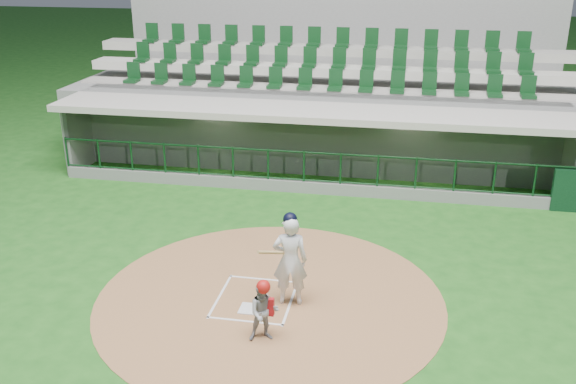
# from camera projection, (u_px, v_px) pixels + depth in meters

# --- Properties ---
(ground) EXTENTS (120.00, 120.00, 0.00)m
(ground) POSITION_uv_depth(u_px,v_px,m) (258.00, 292.00, 13.54)
(ground) COLOR #184D16
(ground) RESTS_ON ground
(dirt_circle) EXTENTS (7.20, 7.20, 0.01)m
(dirt_circle) POSITION_uv_depth(u_px,v_px,m) (270.00, 298.00, 13.30)
(dirt_circle) COLOR brown
(dirt_circle) RESTS_ON ground
(home_plate) EXTENTS (0.43, 0.43, 0.02)m
(home_plate) POSITION_uv_depth(u_px,v_px,m) (250.00, 309.00, 12.89)
(home_plate) COLOR silver
(home_plate) RESTS_ON dirt_circle
(batter_box_chalk) EXTENTS (1.55, 1.80, 0.01)m
(batter_box_chalk) POSITION_uv_depth(u_px,v_px,m) (255.00, 299.00, 13.26)
(batter_box_chalk) COLOR silver
(batter_box_chalk) RESTS_ON ground
(dugout_structure) EXTENTS (16.40, 3.70, 3.00)m
(dugout_structure) POSITION_uv_depth(u_px,v_px,m) (317.00, 144.00, 20.33)
(dugout_structure) COLOR gray
(dugout_structure) RESTS_ON ground
(seating_deck) EXTENTS (17.00, 6.72, 5.15)m
(seating_deck) POSITION_uv_depth(u_px,v_px,m) (326.00, 107.00, 23.02)
(seating_deck) COLOR slate
(seating_deck) RESTS_ON ground
(batter) EXTENTS (0.92, 0.92, 2.00)m
(batter) POSITION_uv_depth(u_px,v_px,m) (290.00, 259.00, 12.78)
(batter) COLOR silver
(batter) RESTS_ON dirt_circle
(catcher) EXTENTS (0.67, 0.59, 1.23)m
(catcher) POSITION_uv_depth(u_px,v_px,m) (264.00, 310.00, 11.71)
(catcher) COLOR gray
(catcher) RESTS_ON dirt_circle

